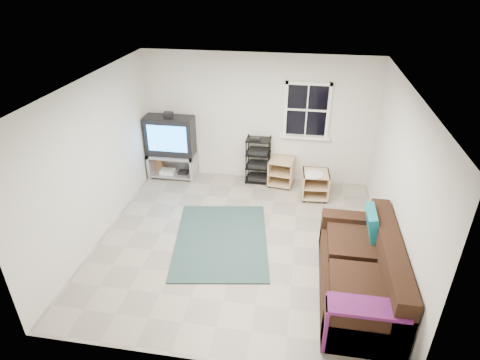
% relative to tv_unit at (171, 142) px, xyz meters
% --- Properties ---
extents(room, '(4.60, 4.62, 4.60)m').
position_rel_tv_unit_xyz_m(room, '(2.71, 0.24, 0.69)').
color(room, gray).
rests_on(room, ground).
extents(tv_unit, '(0.98, 0.49, 1.44)m').
position_rel_tv_unit_xyz_m(tv_unit, '(0.00, 0.00, 0.00)').
color(tv_unit, gray).
rests_on(tv_unit, ground).
extents(av_rack, '(0.49, 0.36, 0.99)m').
position_rel_tv_unit_xyz_m(av_rack, '(1.81, 0.07, -0.36)').
color(av_rack, black).
rests_on(av_rack, ground).
extents(side_table_left, '(0.54, 0.54, 0.57)m').
position_rel_tv_unit_xyz_m(side_table_left, '(2.30, 0.05, -0.49)').
color(side_table_left, tan).
rests_on(side_table_left, ground).
extents(side_table_right, '(0.52, 0.54, 0.57)m').
position_rel_tv_unit_xyz_m(side_table_right, '(2.97, -0.39, -0.47)').
color(side_table_right, tan).
rests_on(side_table_right, ground).
extents(sofa, '(0.97, 2.19, 1.00)m').
position_rel_tv_unit_xyz_m(sofa, '(3.59, -2.93, -0.44)').
color(sofa, black).
rests_on(sofa, ground).
extents(shag_rug, '(1.80, 2.26, 0.02)m').
position_rel_tv_unit_xyz_m(shag_rug, '(1.46, -2.06, -0.78)').
color(shag_rug, '#321F16').
rests_on(shag_rug, ground).
extents(paper_bag, '(0.29, 0.19, 0.40)m').
position_rel_tv_unit_xyz_m(paper_bag, '(-0.40, 0.13, -0.59)').
color(paper_bag, '#9D6F46').
rests_on(paper_bag, ground).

